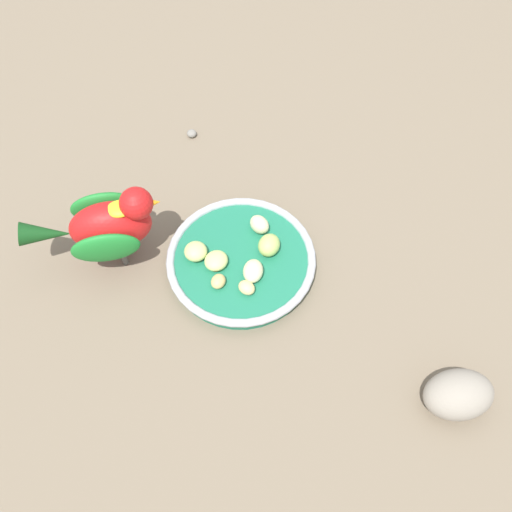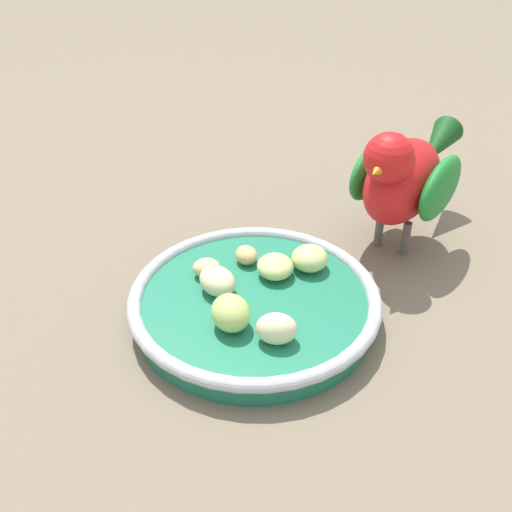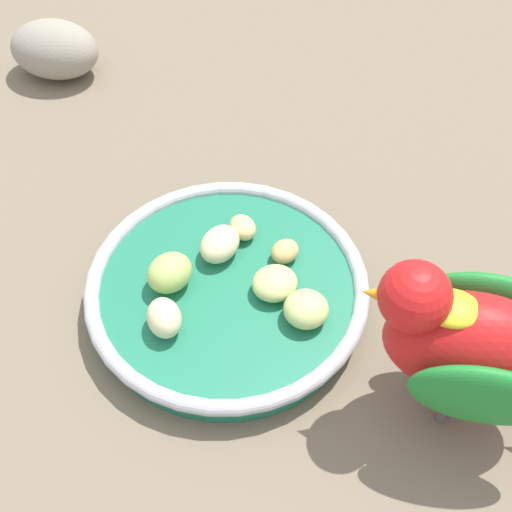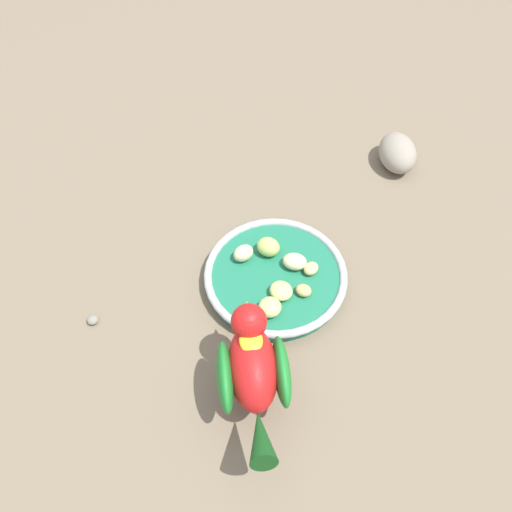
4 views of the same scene
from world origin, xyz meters
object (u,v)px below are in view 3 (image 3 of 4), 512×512
feeding_bowl (227,292)px  apple_piece_0 (243,228)px  apple_piece_6 (285,251)px  apple_piece_2 (164,318)px  apple_piece_5 (306,309)px  apple_piece_4 (275,283)px  rock_large (55,49)px  parrot (479,342)px  apple_piece_1 (170,273)px  apple_piece_3 (220,244)px

feeding_bowl → apple_piece_0: size_ratio=8.75×
apple_piece_0 → apple_piece_6: size_ratio=1.06×
apple_piece_2 → apple_piece_5: 0.11m
feeding_bowl → apple_piece_4: (-0.04, 0.00, 0.02)m
apple_piece_4 → rock_large: bearing=-48.3°
parrot → apple_piece_4: bearing=-21.6°
apple_piece_0 → apple_piece_1: apple_piece_1 is taller
apple_piece_0 → apple_piece_3: (0.02, 0.02, 0.00)m
apple_piece_3 → apple_piece_4: bearing=144.7°
apple_piece_3 → apple_piece_5: bearing=142.1°
feeding_bowl → apple_piece_2: size_ratio=6.72×
apple_piece_1 → apple_piece_3: 0.05m
apple_piece_1 → apple_piece_4: bearing=-179.1°
apple_piece_6 → parrot: 0.18m
apple_piece_3 → apple_piece_0: bearing=-126.0°
apple_piece_0 → apple_piece_6: 0.04m
apple_piece_2 → rock_large: size_ratio=0.36×
apple_piece_5 → apple_piece_6: 0.06m
apple_piece_0 → apple_piece_1: 0.08m
apple_piece_3 → apple_piece_1: bearing=44.9°
feeding_bowl → apple_piece_2: (0.04, 0.04, 0.02)m
apple_piece_1 → parrot: (-0.23, 0.07, 0.05)m
apple_piece_0 → apple_piece_4: 0.07m
apple_piece_5 → parrot: (-0.12, 0.05, 0.05)m
apple_piece_4 → apple_piece_6: 0.04m
apple_piece_2 → parrot: bearing=172.2°
apple_piece_6 → parrot: bearing=141.5°
rock_large → apple_piece_0: bearing=134.2°
apple_piece_2 → apple_piece_6: size_ratio=1.38×
apple_piece_4 → apple_piece_1: bearing=0.9°
apple_piece_3 → apple_piece_2: bearing=67.0°
apple_piece_0 → rock_large: bearing=-45.8°
feeding_bowl → apple_piece_2: 0.06m
apple_piece_0 → rock_large: size_ratio=0.28×
apple_piece_6 → apple_piece_5: bearing=109.3°
apple_piece_2 → apple_piece_0: bearing=-116.2°
apple_piece_0 → apple_piece_2: 0.11m
apple_piece_0 → apple_piece_1: bearing=48.1°
feeding_bowl → rock_large: 0.36m
apple_piece_0 → parrot: (-0.17, 0.13, 0.05)m
apple_piece_1 → apple_piece_5: bearing=168.5°
apple_piece_5 → apple_piece_6: bearing=-70.7°
apple_piece_4 → parrot: size_ratio=0.17×
apple_piece_1 → apple_piece_5: 0.11m
apple_piece_0 → apple_piece_3: size_ratio=0.67×
parrot → rock_large: parrot is taller
apple_piece_2 → rock_large: rock_large is taller
apple_piece_0 → apple_piece_3: bearing=54.0°
apple_piece_3 → parrot: size_ratio=0.18×
apple_piece_2 → apple_piece_5: apple_piece_2 is taller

